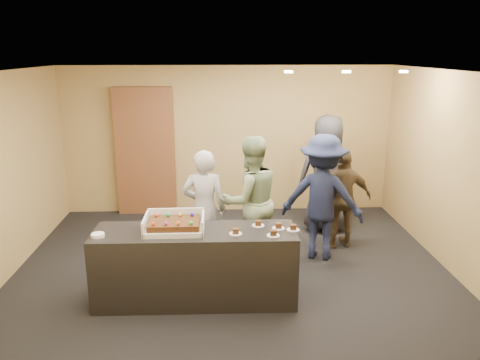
% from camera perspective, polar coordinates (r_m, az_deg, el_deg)
% --- Properties ---
extents(room, '(6.04, 6.00, 2.70)m').
position_cam_1_polar(room, '(6.22, -1.02, 0.59)').
color(room, black).
rests_on(room, ground).
extents(serving_counter, '(2.41, 0.73, 0.90)m').
position_cam_1_polar(serving_counter, '(5.75, -5.44, -10.34)').
color(serving_counter, black).
rests_on(serving_counter, floor).
extents(storage_cabinet, '(1.06, 0.15, 2.34)m').
position_cam_1_polar(storage_cabinet, '(8.71, -11.49, 3.39)').
color(storage_cabinet, brown).
rests_on(storage_cabinet, floor).
extents(cake_box, '(0.69, 0.48, 0.20)m').
position_cam_1_polar(cake_box, '(5.60, -7.98, -5.65)').
color(cake_box, white).
rests_on(cake_box, serving_counter).
extents(sheet_cake, '(0.59, 0.41, 0.11)m').
position_cam_1_polar(sheet_cake, '(5.55, -8.03, -5.26)').
color(sheet_cake, '#3B200D').
rests_on(sheet_cake, cake_box).
extents(plate_stack, '(0.15, 0.15, 0.04)m').
position_cam_1_polar(plate_stack, '(5.61, -16.95, -6.44)').
color(plate_stack, white).
rests_on(plate_stack, serving_counter).
extents(slice_a, '(0.15, 0.15, 0.07)m').
position_cam_1_polar(slice_a, '(5.44, -0.54, -6.37)').
color(slice_a, white).
rests_on(slice_a, serving_counter).
extents(slice_b, '(0.15, 0.15, 0.07)m').
position_cam_1_polar(slice_b, '(5.69, 2.23, -5.38)').
color(slice_b, white).
rests_on(slice_b, serving_counter).
extents(slice_c, '(0.15, 0.15, 0.07)m').
position_cam_1_polar(slice_c, '(5.41, 4.09, -6.56)').
color(slice_c, white).
rests_on(slice_c, serving_counter).
extents(slice_d, '(0.15, 0.15, 0.07)m').
position_cam_1_polar(slice_d, '(5.62, 4.71, -5.69)').
color(slice_d, white).
rests_on(slice_d, serving_counter).
extents(slice_e, '(0.15, 0.15, 0.07)m').
position_cam_1_polar(slice_e, '(5.59, 6.50, -5.86)').
color(slice_e, white).
rests_on(slice_e, serving_counter).
extents(person_server_grey, '(0.63, 0.43, 1.67)m').
position_cam_1_polar(person_server_grey, '(6.51, -4.37, -3.51)').
color(person_server_grey, '#ADACB2').
rests_on(person_server_grey, floor).
extents(person_sage_man, '(1.07, 0.95, 1.84)m').
position_cam_1_polar(person_sage_man, '(6.55, 1.26, -2.55)').
color(person_sage_man, gray).
rests_on(person_sage_man, floor).
extents(person_navy_man, '(1.34, 1.04, 1.83)m').
position_cam_1_polar(person_navy_man, '(6.82, 10.00, -2.10)').
color(person_navy_man, '#171D39').
rests_on(person_navy_man, floor).
extents(person_brown_extra, '(0.95, 0.50, 1.55)m').
position_cam_1_polar(person_brown_extra, '(7.29, 12.40, -2.21)').
color(person_brown_extra, brown).
rests_on(person_brown_extra, floor).
extents(person_dark_suit, '(0.97, 0.64, 1.96)m').
position_cam_1_polar(person_dark_suit, '(7.88, 10.53, 0.78)').
color(person_dark_suit, '#29282D').
rests_on(person_dark_suit, floor).
extents(ceiling_spotlights, '(1.72, 0.12, 0.03)m').
position_cam_1_polar(ceiling_spotlights, '(6.75, 12.85, 12.75)').
color(ceiling_spotlights, '#FFEAC6').
rests_on(ceiling_spotlights, ceiling).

